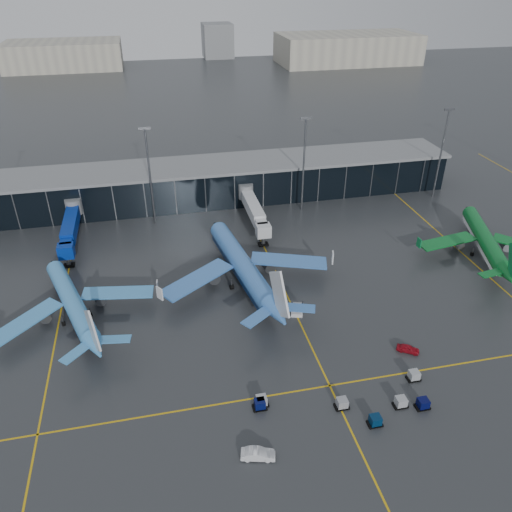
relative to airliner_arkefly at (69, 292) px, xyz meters
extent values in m
plane|color=#282B2D|center=(32.14, -13.21, -5.70)|extent=(600.00, 600.00, 0.00)
cube|color=black|center=(32.14, 48.79, -0.70)|extent=(140.00, 16.00, 10.00)
cube|color=slate|center=(32.14, 48.79, 4.60)|extent=(142.00, 17.00, 0.80)
cylinder|color=#595B60|center=(-2.86, 40.29, -0.50)|extent=(4.00, 4.00, 4.00)
cube|color=navy|center=(-2.86, 26.79, -1.30)|extent=(3.00, 24.00, 3.00)
cylinder|color=#595B60|center=(-2.86, 19.29, -4.40)|extent=(1.00, 1.00, 2.60)
cylinder|color=#595B60|center=(42.14, 40.29, -0.50)|extent=(4.00, 4.00, 4.00)
cube|color=silver|center=(42.14, 26.79, -1.30)|extent=(3.00, 24.00, 3.00)
cylinder|color=#595B60|center=(42.14, 19.29, -4.40)|extent=(1.00, 1.00, 2.60)
cylinder|color=#595B60|center=(17.14, 36.79, 6.80)|extent=(0.50, 0.50, 25.00)
cube|color=#595B60|center=(17.14, 36.79, 19.50)|extent=(3.00, 0.40, 0.60)
cylinder|color=#595B60|center=(57.14, 36.79, 6.80)|extent=(0.50, 0.50, 25.00)
cube|color=#595B60|center=(57.14, 36.79, 19.50)|extent=(3.00, 0.40, 0.60)
cylinder|color=#595B60|center=(97.14, 36.79, 6.80)|extent=(0.50, 0.50, 25.00)
cube|color=#595B60|center=(97.14, 36.79, 19.50)|extent=(3.00, 0.40, 0.60)
cube|color=#B2AD99|center=(152.14, 246.79, 3.30)|extent=(90.00, 42.00, 18.00)
cube|color=#B2AD99|center=(-27.86, 266.79, 2.30)|extent=(70.00, 38.00, 16.00)
cube|color=#B2AD99|center=(72.14, 286.79, 5.30)|extent=(20.00, 20.00, 22.00)
cube|color=gold|center=(-2.86, 6.79, -5.69)|extent=(0.30, 120.00, 0.02)
cube|color=gold|center=(42.14, 6.79, -5.69)|extent=(0.30, 120.00, 0.02)
cube|color=gold|center=(87.14, 6.79, -5.69)|extent=(0.30, 120.00, 0.02)
cube|color=gold|center=(42.14, -28.21, -5.69)|extent=(220.00, 0.30, 0.02)
cube|color=black|center=(51.35, -34.64, -5.52)|extent=(2.20, 1.50, 0.36)
cube|color=#919499|center=(51.35, -34.64, -4.75)|extent=(1.60, 1.50, 1.50)
cube|color=black|center=(54.54, -35.68, -5.52)|extent=(2.20, 1.50, 0.36)
cube|color=#040738|center=(54.54, -35.68, -4.75)|extent=(1.60, 1.50, 1.50)
cube|color=black|center=(56.10, -29.83, -5.52)|extent=(2.20, 1.50, 0.36)
cube|color=#969A9E|center=(56.10, -29.83, -4.75)|extent=(1.60, 1.50, 1.50)
cube|color=black|center=(29.96, -30.38, -5.52)|extent=(2.20, 1.50, 0.36)
cube|color=#050B3F|center=(29.96, -30.38, -4.75)|extent=(1.60, 1.50, 1.50)
cube|color=black|center=(42.38, -32.94, -5.52)|extent=(2.20, 1.50, 0.36)
cube|color=gray|center=(42.38, -32.94, -4.75)|extent=(1.60, 1.50, 1.50)
cube|color=black|center=(30.39, -29.77, -5.52)|extent=(2.20, 1.50, 0.36)
cube|color=#96989E|center=(30.39, -29.77, -4.75)|extent=(1.60, 1.50, 1.50)
cube|color=black|center=(46.01, -37.14, -5.52)|extent=(2.20, 1.50, 0.36)
cube|color=#041F3E|center=(46.01, -37.14, -4.75)|extent=(1.60, 1.50, 1.50)
cube|color=silver|center=(42.42, -8.30, -5.30)|extent=(2.98, 3.68, 0.80)
cube|color=silver|center=(42.42, -8.30, -3.40)|extent=(2.31, 3.16, 2.29)
imported|color=#9F0C19|center=(58.37, -23.41, -5.03)|extent=(4.16, 3.44, 1.34)
imported|color=silver|center=(27.74, -39.01, -4.91)|extent=(5.06, 2.78, 1.58)
camera|label=1|loc=(17.74, -83.04, 54.03)|focal=35.00mm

